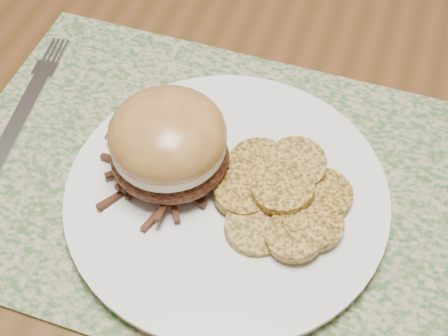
# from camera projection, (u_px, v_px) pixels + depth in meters

# --- Properties ---
(dining_table) EXTENTS (1.50, 0.90, 0.75)m
(dining_table) POSITION_uv_depth(u_px,v_px,m) (138.00, 159.00, 0.67)
(dining_table) COLOR brown
(dining_table) RESTS_ON ground
(placemat) EXTENTS (0.45, 0.33, 0.00)m
(placemat) POSITION_uv_depth(u_px,v_px,m) (202.00, 179.00, 0.56)
(placemat) COLOR #3E6232
(placemat) RESTS_ON dining_table
(dinner_plate) EXTENTS (0.26, 0.26, 0.02)m
(dinner_plate) POSITION_uv_depth(u_px,v_px,m) (227.00, 196.00, 0.53)
(dinner_plate) COLOR white
(dinner_plate) RESTS_ON placemat
(pork_sandwich) EXTENTS (0.12, 0.11, 0.08)m
(pork_sandwich) POSITION_uv_depth(u_px,v_px,m) (168.00, 144.00, 0.51)
(pork_sandwich) COLOR black
(pork_sandwich) RESTS_ON dinner_plate
(roasted_potatoes) EXTENTS (0.13, 0.14, 0.03)m
(roasted_potatoes) POSITION_uv_depth(u_px,v_px,m) (284.00, 196.00, 0.51)
(roasted_potatoes) COLOR #B98836
(roasted_potatoes) RESTS_ON dinner_plate
(fork) EXTENTS (0.04, 0.19, 0.00)m
(fork) POSITION_uv_depth(u_px,v_px,m) (27.00, 104.00, 0.61)
(fork) COLOR silver
(fork) RESTS_ON placemat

